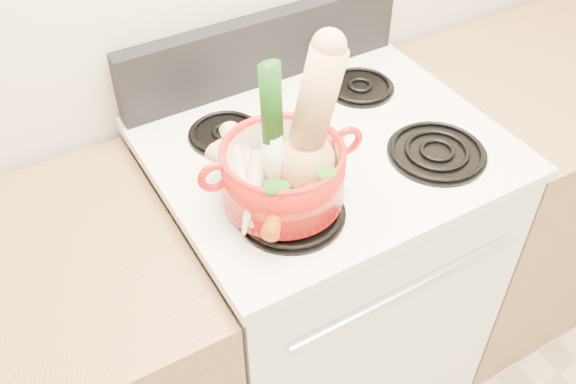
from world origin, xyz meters
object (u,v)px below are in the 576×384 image
dutch_oven (283,174)px  squash (308,122)px  stove_body (320,278)px  leek (273,129)px

dutch_oven → squash: (0.05, -0.01, 0.12)m
stove_body → squash: 0.71m
squash → leek: (-0.07, 0.02, -0.00)m
stove_body → dutch_oven: (-0.19, -0.12, 0.57)m
stove_body → squash: squash is taller
squash → leek: bearing=177.9°
dutch_oven → leek: leek is taller
squash → dutch_oven: bearing=-175.8°
stove_body → leek: (-0.20, -0.11, 0.68)m
dutch_oven → leek: size_ratio=0.83×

